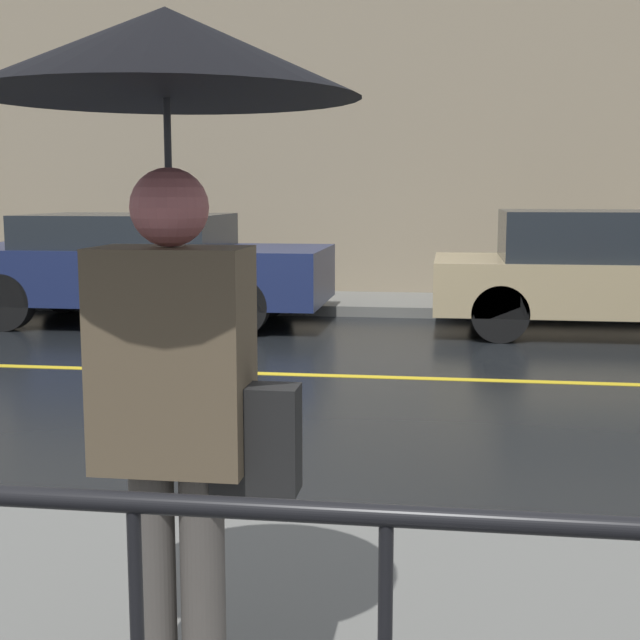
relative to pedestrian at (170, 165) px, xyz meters
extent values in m
plane|color=black|center=(-1.00, 5.64, -1.75)|extent=(80.00, 80.00, 0.00)
cube|color=slate|center=(-1.00, 10.43, -1.68)|extent=(28.00, 1.83, 0.14)
cube|color=gold|center=(-1.00, 5.64, -1.75)|extent=(25.20, 0.12, 0.01)
cube|color=gray|center=(-1.00, 11.50, 0.59)|extent=(28.00, 0.30, 4.70)
cylinder|color=#4C4742|center=(-0.08, 0.00, -1.22)|extent=(0.13, 0.13, 0.78)
cylinder|color=#4C4742|center=(0.07, 0.00, -1.22)|extent=(0.13, 0.13, 0.78)
cube|color=brown|center=(-0.01, 0.00, -0.53)|extent=(0.42, 0.25, 0.62)
sphere|color=#BB6765|center=(-0.01, 0.00, -0.11)|extent=(0.21, 0.21, 0.21)
cylinder|color=#262628|center=(-0.01, 0.00, -0.18)|extent=(0.02, 0.02, 0.70)
cone|color=black|center=(-0.01, 0.00, 0.29)|extent=(1.04, 1.04, 0.23)
cube|color=black|center=(0.23, 0.00, -0.74)|extent=(0.24, 0.12, 0.30)
cube|color=#19234C|center=(-3.13, 8.60, -1.11)|extent=(4.71, 1.93, 0.68)
cube|color=#1E2328|center=(-3.32, 8.60, -0.57)|extent=(2.45, 1.77, 0.41)
cylinder|color=black|center=(-1.68, 9.45, -1.40)|extent=(0.70, 0.22, 0.70)
cylinder|color=black|center=(-1.68, 7.74, -1.40)|extent=(0.70, 0.22, 0.70)
cylinder|color=black|center=(-4.59, 9.45, -1.40)|extent=(0.70, 0.22, 0.70)
cylinder|color=black|center=(-4.59, 7.74, -1.40)|extent=(0.70, 0.22, 0.70)
cube|color=tan|center=(2.55, 8.60, -1.17)|extent=(3.95, 1.91, 0.61)
cube|color=#1E2328|center=(2.39, 8.60, -0.58)|extent=(2.05, 1.76, 0.57)
cylinder|color=black|center=(1.32, 9.44, -1.43)|extent=(0.65, 0.22, 0.65)
cylinder|color=black|center=(1.32, 7.75, -1.43)|extent=(0.65, 0.22, 0.65)
camera|label=1|loc=(0.74, -2.33, -0.07)|focal=50.00mm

